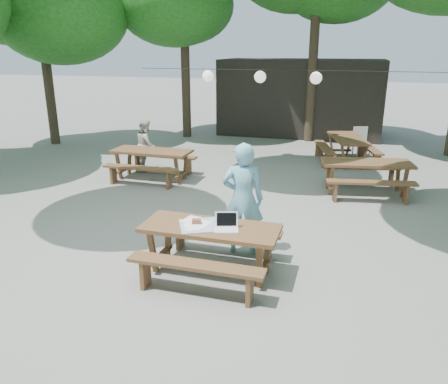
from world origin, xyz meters
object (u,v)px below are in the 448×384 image
main_picnic_table (211,249)px  woman (243,199)px  plastic_chair (361,148)px  picnic_table_nw (152,164)px  second_person (147,145)px

main_picnic_table → woman: (0.28, 0.82, 0.53)m
main_picnic_table → plastic_chair: plastic_chair is taller
picnic_table_nw → second_person: second_person is taller
second_person → picnic_table_nw: bearing=-168.4°
woman → second_person: woman is taller
woman → plastic_chair: bearing=-115.0°
woman → second_person: (-3.77, 4.24, -0.22)m
main_picnic_table → woman: bearing=71.5°
picnic_table_nw → plastic_chair: plastic_chair is taller
main_picnic_table → plastic_chair: bearing=75.4°
main_picnic_table → second_person: second_person is taller
main_picnic_table → woman: woman is taller
main_picnic_table → second_person: (-3.50, 5.06, 0.31)m
woman → second_person: 5.68m
picnic_table_nw → woman: (3.25, -3.46, 0.53)m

